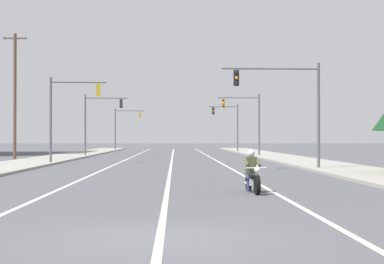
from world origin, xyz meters
The scene contains 14 objects.
ground_plane centered at (0.00, 0.00, 0.00)m, with size 400.00×400.00×0.00m, color #515156.
lane_stripe_center centered at (0.13, 45.00, 0.00)m, with size 0.16×100.00×0.01m, color beige.
lane_stripe_left centered at (-3.76, 45.00, 0.00)m, with size 0.16×100.00×0.01m, color beige.
lane_stripe_right centered at (3.77, 45.00, 0.00)m, with size 0.16×100.00×0.01m, color beige.
sidewalk_kerb_right centered at (10.11, 40.00, 0.07)m, with size 4.40×110.00×0.14m, color #9E998E.
sidewalk_kerb_left centered at (-10.11, 40.00, 0.07)m, with size 4.40×110.00×0.14m, color #9E998E.
motorcycle_with_rider centered at (3.01, 9.62, 0.59)m, with size 0.70×2.19×1.46m.
traffic_signal_near_right centered at (7.04, 24.65, 4.15)m, with size 5.71×0.42×6.20m.
traffic_signal_near_left centered at (-7.38, 33.81, 4.04)m, with size 4.04×0.53×6.20m.
traffic_signal_mid_right centered at (7.54, 50.87, 4.06)m, with size 4.29×0.37×6.20m.
traffic_signal_mid_left centered at (-7.40, 51.84, 4.06)m, with size 4.30×0.44×6.20m.
traffic_signal_far_right centered at (7.37, 69.13, 4.03)m, with size 3.77×0.43×6.20m.
traffic_signal_far_left centered at (-7.20, 81.57, 4.07)m, with size 4.37×0.51×6.20m.
utility_pole_left_near centered at (-12.73, 40.40, 5.40)m, with size 1.94×0.26×10.42m.
Camera 1 is at (0.41, -11.63, 1.86)m, focal length 59.13 mm.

